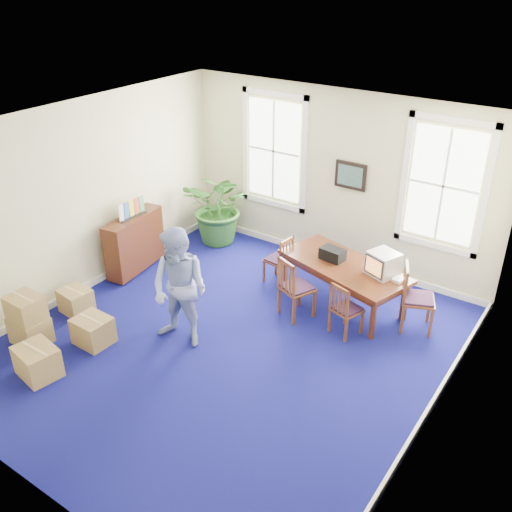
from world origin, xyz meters
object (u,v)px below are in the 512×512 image
Objects in this scene: man at (180,289)px; credenza at (135,244)px; conference_table at (343,284)px; crt_tv at (383,264)px; potted_plant at (221,207)px; cardboard_boxes at (43,320)px; chair_near_left at (297,287)px.

credenza is at bearing 145.49° from man.
man is at bearing -37.22° from credenza.
crt_tv is at bearing 20.38° from conference_table.
crt_tv is 0.25× the size of man.
conference_table is 1.16× the size of man.
potted_plant reaches higher than crt_tv.
crt_tv is 0.31× the size of cardboard_boxes.
cardboard_boxes is at bearing -115.75° from conference_table.
chair_near_left is 3.85m from cardboard_boxes.
chair_near_left is (-0.44, -0.73, 0.15)m from conference_table.
man is 1.42× the size of credenza.
chair_near_left is at bearing -1.51° from credenza.
chair_near_left is 0.71× the size of cardboard_boxes.
credenza is at bearing -108.27° from potted_plant.
man is 1.27× the size of cardboard_boxes.
man is 3.38m from potted_plant.
cardboard_boxes is at bearing -91.02° from potted_plant.
man is at bearing -106.42° from conference_table.
cardboard_boxes is at bearing -115.36° from crt_tv.
credenza reaches higher than cardboard_boxes.
conference_table is at bearing -12.69° from potted_plant.
conference_table is 4.71× the size of crt_tv.
chair_near_left is at bearing 45.91° from cardboard_boxes.
crt_tv is at bearing 42.90° from man.
cardboard_boxes reaches higher than conference_table.
potted_plant is (0.59, 1.78, 0.25)m from credenza.
conference_table is 1.65× the size of credenza.
potted_plant is (-2.60, 1.41, 0.24)m from chair_near_left.
credenza is at bearing 29.45° from chair_near_left.
credenza is (-3.63, -1.10, 0.14)m from conference_table.
conference_table is 3.79m from credenza.
credenza is at bearing 102.14° from cardboard_boxes.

